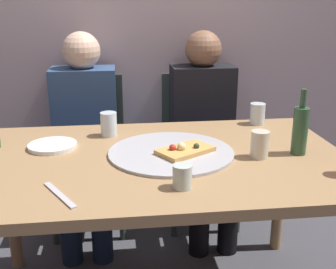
# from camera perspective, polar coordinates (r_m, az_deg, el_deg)

# --- Properties ---
(back_wall) EXTENTS (6.00, 0.10, 2.60)m
(back_wall) POSITION_cam_1_polar(r_m,az_deg,el_deg) (2.60, -3.87, 17.10)
(back_wall) COLOR #B29EA3
(back_wall) RESTS_ON ground_plane
(dining_table) EXTENTS (1.52, 0.95, 0.74)m
(dining_table) POSITION_cam_1_polar(r_m,az_deg,el_deg) (1.71, -1.40, -5.35)
(dining_table) COLOR #99754C
(dining_table) RESTS_ON ground_plane
(pizza_tray) EXTENTS (0.51, 0.51, 0.01)m
(pizza_tray) POSITION_cam_1_polar(r_m,az_deg,el_deg) (1.70, 0.41, -2.44)
(pizza_tray) COLOR #ADADB2
(pizza_tray) RESTS_ON dining_table
(pizza_slice_last) EXTENTS (0.26, 0.23, 0.05)m
(pizza_slice_last) POSITION_cam_1_polar(r_m,az_deg,el_deg) (1.68, 2.30, -2.11)
(pizza_slice_last) COLOR tan
(pizza_slice_last) RESTS_ON pizza_tray
(wine_bottle) EXTENTS (0.06, 0.06, 0.27)m
(wine_bottle) POSITION_cam_1_polar(r_m,az_deg,el_deg) (1.76, 17.49, 0.66)
(wine_bottle) COLOR #2D5133
(wine_bottle) RESTS_ON dining_table
(tumbler_near) EXTENTS (0.07, 0.07, 0.11)m
(tumbler_near) POSITION_cam_1_polar(r_m,az_deg,el_deg) (1.93, -8.05, 1.38)
(tumbler_near) COLOR silver
(tumbler_near) RESTS_ON dining_table
(tumbler_far) EXTENTS (0.07, 0.07, 0.11)m
(tumbler_far) POSITION_cam_1_polar(r_m,az_deg,el_deg) (1.69, 12.33, -1.32)
(tumbler_far) COLOR beige
(tumbler_far) RESTS_ON dining_table
(wine_glass) EXTENTS (0.07, 0.07, 0.10)m
(wine_glass) POSITION_cam_1_polar(r_m,az_deg,el_deg) (2.14, 12.03, 2.76)
(wine_glass) COLOR silver
(wine_glass) RESTS_ON dining_table
(short_glass) EXTENTS (0.07, 0.07, 0.08)m
(short_glass) POSITION_cam_1_polar(r_m,az_deg,el_deg) (1.39, 1.96, -5.73)
(short_glass) COLOR #B7C6BC
(short_glass) RESTS_ON dining_table
(plate_stack) EXTENTS (0.20, 0.20, 0.02)m
(plate_stack) POSITION_cam_1_polar(r_m,az_deg,el_deg) (1.84, -15.39, -1.48)
(plate_stack) COLOR white
(plate_stack) RESTS_ON dining_table
(table_knife) EXTENTS (0.13, 0.20, 0.01)m
(table_knife) POSITION_cam_1_polar(r_m,az_deg,el_deg) (1.40, -14.49, -7.92)
(table_knife) COLOR #B7B7BC
(table_knife) RESTS_ON dining_table
(chair_left) EXTENTS (0.44, 0.44, 0.90)m
(chair_left) POSITION_cam_1_polar(r_m,az_deg,el_deg) (2.58, -10.83, -1.02)
(chair_left) COLOR #2D3833
(chair_left) RESTS_ON ground_plane
(chair_right) EXTENTS (0.44, 0.44, 0.90)m
(chair_right) POSITION_cam_1_polar(r_m,az_deg,el_deg) (2.62, 4.22, -0.44)
(chair_right) COLOR #2D3833
(chair_right) RESTS_ON ground_plane
(guest_in_sweater) EXTENTS (0.36, 0.56, 1.17)m
(guest_in_sweater) POSITION_cam_1_polar(r_m,az_deg,el_deg) (2.39, -11.22, 0.69)
(guest_in_sweater) COLOR navy
(guest_in_sweater) RESTS_ON ground_plane
(guest_in_beanie) EXTENTS (0.36, 0.56, 1.17)m
(guest_in_beanie) POSITION_cam_1_polar(r_m,az_deg,el_deg) (2.44, 4.97, 1.29)
(guest_in_beanie) COLOR black
(guest_in_beanie) RESTS_ON ground_plane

